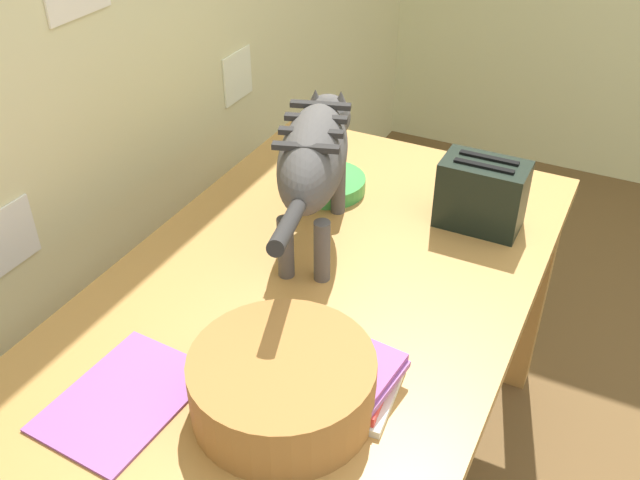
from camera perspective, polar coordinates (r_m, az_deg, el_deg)
The scene contains 9 objects.
wall_rear at distance 1.73m, azimuth -22.20°, elevation 17.38°, with size 4.95×0.11×2.50m.
dining_table at distance 1.63m, azimuth 0.00°, elevation -5.39°, with size 1.40×0.88×0.73m.
cat at distance 1.59m, azimuth -0.41°, elevation 6.83°, with size 0.69×0.28×0.32m.
saucer_bowl at distance 1.87m, azimuth 0.61°, elevation 4.52°, with size 0.20×0.20×0.04m, color green.
coffee_mug at distance 1.85m, azimuth 0.66°, elevation 6.29°, with size 0.13×0.09×0.09m.
magazine at distance 1.35m, azimuth -15.40°, elevation -12.13°, with size 0.29×0.21×0.01m, color #8E4D9C.
book_stack at distance 1.30m, azimuth 2.94°, elevation -11.21°, with size 0.20×0.16×0.06m.
wicker_basket at distance 1.25m, azimuth -3.02°, elevation -11.40°, with size 0.32×0.32×0.12m.
toaster at distance 1.74m, azimuth 12.81°, elevation 3.59°, with size 0.12×0.20×0.18m.
Camera 1 is at (-1.11, 0.66, 1.70)m, focal length 39.99 mm.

